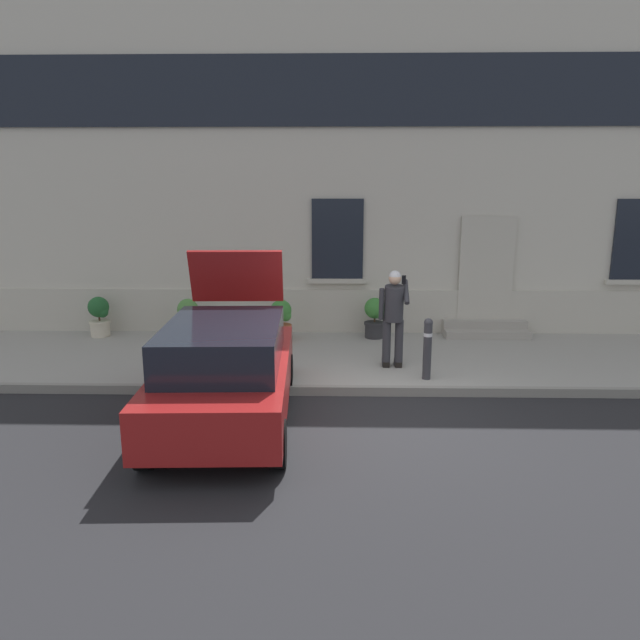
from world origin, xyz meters
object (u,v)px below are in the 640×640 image
at_px(bollard_near_person, 427,347).
at_px(planter_cream, 99,315).
at_px(planter_charcoal, 375,317).
at_px(planter_terracotta, 281,319).
at_px(hatchback_car_red, 226,370).
at_px(planter_olive, 189,318).
at_px(person_on_phone, 394,313).

height_order(bollard_near_person, planter_cream, bollard_near_person).
distance_m(bollard_near_person, planter_cream, 7.13).
bearing_deg(planter_charcoal, planter_cream, -179.90).
xyz_separation_m(planter_terracotta, planter_charcoal, (1.96, 0.27, 0.00)).
bearing_deg(planter_cream, hatchback_car_red, -51.23).
height_order(planter_olive, planter_terracotta, same).
relative_size(planter_olive, planter_terracotta, 1.00).
distance_m(hatchback_car_red, planter_charcoal, 4.98).
bearing_deg(bollard_near_person, hatchback_car_red, -152.39).
distance_m(hatchback_car_red, planter_olive, 4.45).
height_order(person_on_phone, planter_terracotta, person_on_phone).
xyz_separation_m(hatchback_car_red, planter_olive, (-1.54, 4.17, -0.19)).
height_order(planter_terracotta, planter_charcoal, same).
height_order(person_on_phone, planter_charcoal, person_on_phone).
bearing_deg(planter_terracotta, planter_olive, 177.85).
relative_size(hatchback_car_red, planter_cream, 4.80).
xyz_separation_m(bollard_near_person, planter_cream, (-6.58, 2.75, -0.11)).
bearing_deg(person_on_phone, planter_cream, 153.26).
relative_size(bollard_near_person, planter_cream, 1.22).
bearing_deg(planter_cream, planter_olive, -5.45).
xyz_separation_m(person_on_phone, planter_terracotta, (-2.14, 1.84, -0.55)).
distance_m(bollard_near_person, planter_terracotta, 3.63).
relative_size(bollard_near_person, planter_olive, 1.22).
bearing_deg(planter_charcoal, planter_terracotta, -172.11).
relative_size(person_on_phone, planter_charcoal, 2.03).
distance_m(person_on_phone, planter_terracotta, 2.87).
bearing_deg(planter_charcoal, hatchback_car_red, -118.72).
height_order(planter_olive, planter_charcoal, same).
bearing_deg(planter_cream, person_on_phone, -19.13).
bearing_deg(bollard_near_person, planter_terracotta, 136.83).
height_order(planter_cream, planter_charcoal, same).
distance_m(bollard_near_person, planter_olive, 5.28).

